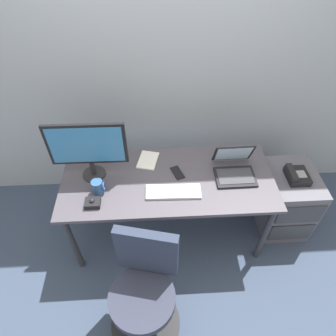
% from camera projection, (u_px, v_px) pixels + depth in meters
% --- Properties ---
extents(ground_plane, '(8.00, 8.00, 0.00)m').
position_uv_depth(ground_plane, '(168.00, 231.00, 2.86)').
color(ground_plane, '#39465C').
extents(back_wall, '(6.00, 0.10, 2.80)m').
position_uv_depth(back_wall, '(163.00, 56.00, 2.36)').
color(back_wall, '#9FA8B0').
rests_on(back_wall, ground).
extents(desk, '(1.66, 0.72, 0.74)m').
position_uv_depth(desk, '(168.00, 185.00, 2.39)').
color(desk, '#4B464F').
rests_on(desk, ground).
extents(file_cabinet, '(0.42, 0.53, 0.63)m').
position_uv_depth(file_cabinet, '(285.00, 200.00, 2.72)').
color(file_cabinet, '#5A5962').
rests_on(file_cabinet, ground).
extents(desk_phone, '(0.17, 0.20, 0.09)m').
position_uv_depth(desk_phone, '(297.00, 175.00, 2.46)').
color(desk_phone, black).
rests_on(desk_phone, file_cabinet).
extents(office_chair, '(0.52, 0.53, 0.95)m').
position_uv_depth(office_chair, '(145.00, 293.00, 2.02)').
color(office_chair, black).
rests_on(office_chair, ground).
extents(monitor_main, '(0.57, 0.18, 0.49)m').
position_uv_depth(monitor_main, '(87.00, 147.00, 2.16)').
color(monitor_main, '#262628').
rests_on(monitor_main, desk).
extents(keyboard, '(0.41, 0.15, 0.03)m').
position_uv_depth(keyboard, '(173.00, 192.00, 2.23)').
color(keyboard, silver).
rests_on(keyboard, desk).
extents(laptop, '(0.31, 0.31, 0.23)m').
position_uv_depth(laptop, '(234.00, 168.00, 2.34)').
color(laptop, black).
rests_on(laptop, desk).
extents(trackball_mouse, '(0.11, 0.09, 0.07)m').
position_uv_depth(trackball_mouse, '(93.00, 203.00, 2.14)').
color(trackball_mouse, black).
rests_on(trackball_mouse, desk).
extents(coffee_mug, '(0.09, 0.08, 0.11)m').
position_uv_depth(coffee_mug, '(98.00, 187.00, 2.21)').
color(coffee_mug, '#2F5588').
rests_on(coffee_mug, desk).
extents(paper_notepad, '(0.19, 0.24, 0.01)m').
position_uv_depth(paper_notepad, '(148.00, 160.00, 2.47)').
color(paper_notepad, white).
rests_on(paper_notepad, desk).
extents(cell_phone, '(0.11, 0.16, 0.01)m').
position_uv_depth(cell_phone, '(177.00, 173.00, 2.38)').
color(cell_phone, black).
rests_on(cell_phone, desk).
extents(banana, '(0.19, 0.10, 0.04)m').
position_uv_depth(banana, '(234.00, 151.00, 2.53)').
color(banana, yellow).
rests_on(banana, desk).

